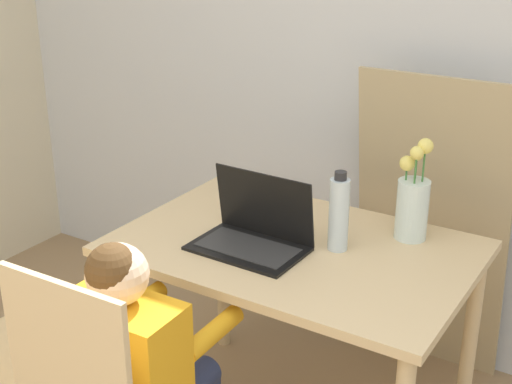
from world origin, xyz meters
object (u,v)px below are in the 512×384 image
at_px(person_seated, 139,357).
at_px(water_bottle, 339,213).
at_px(laptop, 255,230).
at_px(flower_vase, 413,202).

height_order(person_seated, water_bottle, water_bottle).
distance_m(person_seated, laptop, 0.56).
xyz_separation_m(laptop, water_bottle, (0.23, 0.12, 0.07)).
relative_size(person_seated, laptop, 2.74).
xyz_separation_m(flower_vase, water_bottle, (-0.16, -0.20, -0.01)).
relative_size(person_seated, water_bottle, 3.77).
distance_m(laptop, water_bottle, 0.27).
relative_size(flower_vase, water_bottle, 1.31).
bearing_deg(person_seated, water_bottle, -114.37).
bearing_deg(water_bottle, laptop, -153.05).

